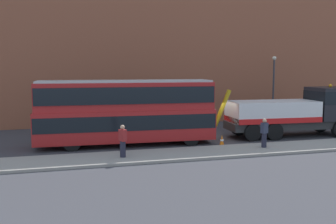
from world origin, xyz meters
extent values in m
plane|color=#38383D|center=(0.00, 0.00, 0.00)|extent=(120.00, 120.00, 0.00)
cube|color=gray|center=(0.00, -4.20, 0.07)|extent=(60.00, 2.80, 0.15)
cube|color=#935138|center=(0.00, 8.20, 8.00)|extent=(60.00, 1.20, 16.00)
cube|color=#2D2D2D|center=(5.28, -0.54, 0.85)|extent=(9.08, 2.58, 0.55)
cube|color=black|center=(8.48, -0.67, 2.28)|extent=(2.71, 2.71, 2.30)
cube|color=black|center=(8.48, -0.67, 2.73)|extent=(2.73, 2.73, 0.90)
cube|color=silver|center=(3.98, -0.48, 1.83)|extent=(6.20, 2.85, 1.40)
cube|color=red|center=(3.98, -0.48, 1.31)|extent=(6.21, 2.91, 0.36)
cylinder|color=#B79914|center=(0.28, -0.33, 2.13)|extent=(1.24, 0.33, 2.52)
sphere|color=orange|center=(8.48, -0.67, 3.55)|extent=(0.24, 0.24, 0.24)
cylinder|color=black|center=(8.63, 0.43, 0.58)|extent=(1.17, 0.39, 1.16)
cylinder|color=black|center=(3.63, 0.64, 0.58)|extent=(1.17, 0.39, 1.16)
cylinder|color=black|center=(3.54, -1.58, 0.58)|extent=(1.17, 0.39, 1.16)
cylinder|color=black|center=(2.03, 0.71, 0.58)|extent=(1.17, 0.39, 1.16)
cylinder|color=black|center=(1.94, -1.51, 0.58)|extent=(1.17, 0.39, 1.16)
cube|color=#AD1E1E|center=(-6.28, -0.54, 1.29)|extent=(11.10, 2.96, 1.90)
cube|color=#AD1E1E|center=(-6.28, -0.54, 3.09)|extent=(10.87, 2.85, 1.70)
cube|color=black|center=(-6.28, -0.54, 1.54)|extent=(10.99, 3.00, 0.90)
cube|color=black|center=(-6.28, -0.54, 3.19)|extent=(10.77, 2.99, 1.00)
cube|color=#B2B2B2|center=(-6.28, -0.54, 4.00)|extent=(10.65, 2.74, 0.12)
cube|color=yellow|center=(-0.77, -0.77, 2.54)|extent=(0.12, 1.50, 0.44)
cylinder|color=black|center=(-2.34, 0.38, 0.52)|extent=(1.05, 0.34, 1.04)
cylinder|color=black|center=(-2.43, -1.78, 0.52)|extent=(1.05, 0.34, 1.04)
cylinder|color=black|center=(-9.53, 0.68, 0.52)|extent=(1.05, 0.34, 1.04)
cylinder|color=black|center=(-9.62, -1.48, 0.52)|extent=(1.05, 0.34, 1.04)
cylinder|color=#232333|center=(-7.07, -4.34, 0.57)|extent=(0.41, 0.41, 0.85)
cube|color=maroon|center=(-7.07, -4.34, 1.31)|extent=(0.42, 0.48, 0.62)
sphere|color=tan|center=(-7.07, -4.34, 1.74)|extent=(0.24, 0.24, 0.24)
cylinder|color=#232333|center=(1.34, -4.10, 0.57)|extent=(0.39, 0.39, 0.85)
cube|color=#2D3347|center=(1.34, -4.10, 1.31)|extent=(0.47, 0.38, 0.62)
sphere|color=tan|center=(1.34, -4.10, 1.74)|extent=(0.24, 0.24, 0.24)
cone|color=orange|center=(-0.68, -2.57, 0.36)|extent=(0.32, 0.32, 0.72)
cylinder|color=white|center=(-0.68, -2.57, 0.40)|extent=(0.21, 0.21, 0.10)
cube|color=black|center=(-0.68, -2.57, 0.02)|extent=(0.36, 0.36, 0.04)
cylinder|color=#38383D|center=(7.88, 6.00, 2.75)|extent=(0.16, 0.16, 5.50)
sphere|color=#EAE5C6|center=(7.88, 6.00, 5.65)|extent=(0.36, 0.36, 0.36)
camera|label=1|loc=(-9.91, -23.76, 4.84)|focal=40.40mm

